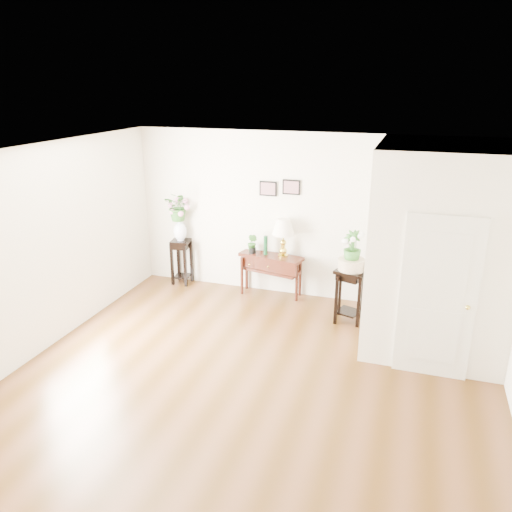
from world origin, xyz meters
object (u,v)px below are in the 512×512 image
at_px(console_table, 271,275).
at_px(table_lamp, 283,237).
at_px(plant_stand_a, 182,262).
at_px(plant_stand_b, 349,296).

bearing_deg(console_table, table_lamp, 11.55).
bearing_deg(table_lamp, plant_stand_a, 180.00).
bearing_deg(plant_stand_b, console_table, 157.45).
bearing_deg(plant_stand_b, table_lamp, 154.07).
distance_m(console_table, plant_stand_b, 1.56).
xyz_separation_m(table_lamp, plant_stand_a, (-1.92, 0.00, -0.67)).
xyz_separation_m(table_lamp, plant_stand_b, (1.23, -0.60, -0.66)).
relative_size(table_lamp, plant_stand_b, 0.78).
bearing_deg(table_lamp, console_table, 180.00).
xyz_separation_m(console_table, plant_stand_a, (-1.71, 0.00, 0.05)).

